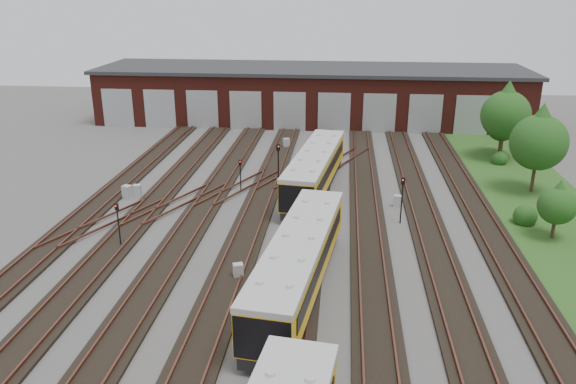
# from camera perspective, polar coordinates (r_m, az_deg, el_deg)

# --- Properties ---
(ground) EXTENTS (120.00, 120.00, 0.00)m
(ground) POSITION_cam_1_polar(r_m,az_deg,el_deg) (32.28, -2.24, -8.41)
(ground) COLOR #454240
(ground) RESTS_ON ground
(track_network) EXTENTS (30.40, 70.00, 0.33)m
(track_network) POSITION_cam_1_polar(r_m,az_deg,el_deg) (32.77, -2.39, -7.74)
(track_network) COLOR black
(track_network) RESTS_ON ground
(maintenance_shed) EXTENTS (51.00, 12.50, 6.35)m
(maintenance_shed) POSITION_cam_1_polar(r_m,az_deg,el_deg) (69.24, 2.32, 9.97)
(maintenance_shed) COLOR #551C15
(maintenance_shed) RESTS_ON ground
(grass_verge) EXTENTS (8.00, 55.00, 0.05)m
(grass_verge) POSITION_cam_1_polar(r_m,az_deg,el_deg) (43.68, 25.31, -2.53)
(grass_verge) COLOR #244D19
(grass_verge) RESTS_ON ground
(metro_train) EXTENTS (4.38, 46.63, 2.98)m
(metro_train) POSITION_cam_1_polar(r_m,az_deg,el_deg) (29.55, 1.08, -7.19)
(metro_train) COLOR black
(metro_train) RESTS_ON ground
(signal_mast_0) EXTENTS (0.24, 0.23, 2.63)m
(signal_mast_0) POSITION_cam_1_polar(r_m,az_deg,el_deg) (44.54, -4.87, 2.12)
(signal_mast_0) COLOR black
(signal_mast_0) RESTS_ON ground
(signal_mast_1) EXTENTS (0.24, 0.23, 2.93)m
(signal_mast_1) POSITION_cam_1_polar(r_m,az_deg,el_deg) (36.33, -16.89, -2.69)
(signal_mast_1) COLOR black
(signal_mast_1) RESTS_ON ground
(signal_mast_2) EXTENTS (0.32, 0.30, 3.20)m
(signal_mast_2) POSITION_cam_1_polar(r_m,az_deg,el_deg) (46.70, -1.00, 3.53)
(signal_mast_2) COLOR black
(signal_mast_2) RESTS_ON ground
(signal_mast_3) EXTENTS (0.28, 0.27, 3.33)m
(signal_mast_3) POSITION_cam_1_polar(r_m,az_deg,el_deg) (38.94, 11.52, -0.26)
(signal_mast_3) COLOR black
(signal_mast_3) RESTS_ON ground
(relay_cabinet_0) EXTENTS (0.78, 0.72, 1.08)m
(relay_cabinet_0) POSITION_cam_1_polar(r_m,az_deg,el_deg) (44.91, -16.02, -0.02)
(relay_cabinet_0) COLOR #AAACAF
(relay_cabinet_0) RESTS_ON ground
(relay_cabinet_1) EXTENTS (0.65, 0.58, 0.96)m
(relay_cabinet_1) POSITION_cam_1_polar(r_m,az_deg,el_deg) (45.21, -15.06, 0.13)
(relay_cabinet_1) COLOR #AAACAF
(relay_cabinet_1) RESTS_ON ground
(relay_cabinet_2) EXTENTS (0.67, 0.62, 0.91)m
(relay_cabinet_2) POSITION_cam_1_polar(r_m,az_deg,el_deg) (31.80, -5.08, -8.03)
(relay_cabinet_2) COLOR #AAACAF
(relay_cabinet_2) RESTS_ON ground
(relay_cabinet_3) EXTENTS (0.75, 0.69, 1.01)m
(relay_cabinet_3) POSITION_cam_1_polar(r_m,az_deg,el_deg) (56.93, -0.18, 4.96)
(relay_cabinet_3) COLOR #AAACAF
(relay_cabinet_3) RESTS_ON ground
(relay_cabinet_4) EXTENTS (0.59, 0.51, 0.88)m
(relay_cabinet_4) POSITION_cam_1_polar(r_m,az_deg,el_deg) (42.47, 11.05, -0.90)
(relay_cabinet_4) COLOR #AAACAF
(relay_cabinet_4) RESTS_ON ground
(tree_0) EXTENTS (4.50, 4.50, 7.46)m
(tree_0) POSITION_cam_1_polar(r_m,az_deg,el_deg) (55.97, 21.30, 7.84)
(tree_0) COLOR #382919
(tree_0) RESTS_ON ground
(tree_1) EXTENTS (2.88, 2.88, 4.77)m
(tree_1) POSITION_cam_1_polar(r_m,az_deg,el_deg) (58.32, 20.96, 6.59)
(tree_1) COLOR #382919
(tree_1) RESTS_ON ground
(tree_2) EXTENTS (4.33, 4.33, 7.18)m
(tree_2) POSITION_cam_1_polar(r_m,az_deg,el_deg) (47.52, 24.20, 5.22)
(tree_2) COLOR #382919
(tree_2) RESTS_ON ground
(tree_3) EXTENTS (2.44, 2.44, 4.04)m
(tree_3) POSITION_cam_1_polar(r_m,az_deg,el_deg) (39.56, 25.75, -0.86)
(tree_3) COLOR #382919
(tree_3) RESTS_ON ground
(bush_0) EXTENTS (1.62, 1.62, 1.62)m
(bush_0) POSITION_cam_1_polar(r_m,az_deg,el_deg) (41.87, 23.00, -1.96)
(bush_0) COLOR #144513
(bush_0) RESTS_ON ground
(bush_1) EXTENTS (1.41, 1.41, 1.41)m
(bush_1) POSITION_cam_1_polar(r_m,az_deg,el_deg) (55.22, 20.74, 3.37)
(bush_1) COLOR #144513
(bush_1) RESTS_ON ground
(bush_2) EXTENTS (1.32, 1.32, 1.32)m
(bush_2) POSITION_cam_1_polar(r_m,az_deg,el_deg) (66.85, 20.52, 6.12)
(bush_2) COLOR #144513
(bush_2) RESTS_ON ground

